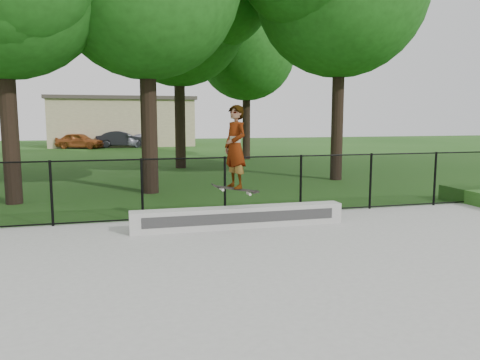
{
  "coord_description": "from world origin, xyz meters",
  "views": [
    {
      "loc": [
        -2.52,
        -5.2,
        2.51
      ],
      "look_at": [
        -0.06,
        4.2,
        1.2
      ],
      "focal_mm": 35.0,
      "sensor_mm": 36.0,
      "label": 1
    }
  ],
  "objects_px": {
    "grind_ledge": "(239,217)",
    "car_a": "(79,141)",
    "skater_airborne": "(235,148)",
    "car_b": "(122,139)",
    "car_c": "(147,140)"
  },
  "relations": [
    {
      "from": "car_a",
      "to": "car_c",
      "type": "distance_m",
      "value": 5.5
    },
    {
      "from": "grind_ledge",
      "to": "car_c",
      "type": "height_order",
      "value": "car_c"
    },
    {
      "from": "car_a",
      "to": "car_b",
      "type": "xyz_separation_m",
      "value": [
        3.36,
        0.62,
        0.05
      ]
    },
    {
      "from": "car_a",
      "to": "car_c",
      "type": "relative_size",
      "value": 1.02
    },
    {
      "from": "skater_airborne",
      "to": "grind_ledge",
      "type": "bearing_deg",
      "value": 59.48
    },
    {
      "from": "car_b",
      "to": "car_c",
      "type": "distance_m",
      "value": 2.09
    },
    {
      "from": "car_b",
      "to": "skater_airborne",
      "type": "distance_m",
      "value": 30.87
    },
    {
      "from": "car_b",
      "to": "car_c",
      "type": "relative_size",
      "value": 1.04
    },
    {
      "from": "car_b",
      "to": "car_a",
      "type": "bearing_deg",
      "value": 106.24
    },
    {
      "from": "grind_ledge",
      "to": "car_b",
      "type": "bearing_deg",
      "value": 94.07
    },
    {
      "from": "car_a",
      "to": "skater_airborne",
      "type": "relative_size",
      "value": 1.92
    },
    {
      "from": "grind_ledge",
      "to": "car_c",
      "type": "xyz_separation_m",
      "value": [
        -0.1,
        30.78,
        0.28
      ]
    },
    {
      "from": "car_a",
      "to": "car_b",
      "type": "relative_size",
      "value": 0.98
    },
    {
      "from": "grind_ledge",
      "to": "car_a",
      "type": "bearing_deg",
      "value": 100.49
    },
    {
      "from": "grind_ledge",
      "to": "car_a",
      "type": "relative_size",
      "value": 1.3
    }
  ]
}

